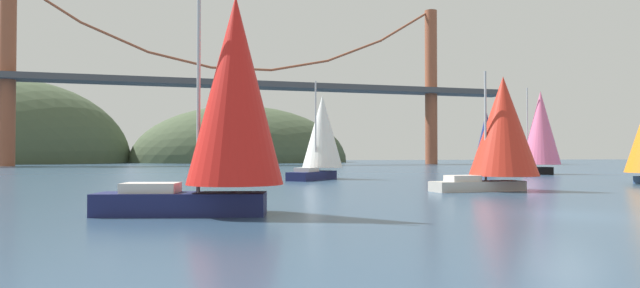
% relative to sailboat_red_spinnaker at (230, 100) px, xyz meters
% --- Properties ---
extents(ground_plane, '(360.00, 360.00, 0.00)m').
position_rel_sailboat_red_spinnaker_xyz_m(ground_plane, '(11.84, -3.32, -4.20)').
color(ground_plane, '#2D4760').
extents(headland_center, '(61.05, 44.00, 32.02)m').
position_rel_sailboat_red_spinnaker_xyz_m(headland_center, '(16.84, 131.68, -4.20)').
color(headland_center, '#425138').
rests_on(headland_center, ground_plane).
extents(headland_left, '(60.74, 44.00, 43.52)m').
position_rel_sailboat_red_spinnaker_xyz_m(headland_left, '(-43.16, 131.68, -4.20)').
color(headland_left, '#425138').
rests_on(headland_left, ground_plane).
extents(suspension_bridge, '(123.67, 6.00, 35.90)m').
position_rel_sailboat_red_spinnaker_xyz_m(suspension_bridge, '(11.84, 91.68, 13.18)').
color(suspension_bridge, brown).
rests_on(suspension_bridge, ground_plane).
extents(sailboat_red_spinnaker, '(7.21, 4.29, 8.86)m').
position_rel_sailboat_red_spinnaker_xyz_m(sailboat_red_spinnaker, '(0.00, 0.00, 0.00)').
color(sailboat_red_spinnaker, '#191E4C').
rests_on(sailboat_red_spinnaker, ground_plane).
extents(sailboat_navy_sail, '(5.41, 7.57, 9.42)m').
position_rel_sailboat_red_spinnaker_xyz_m(sailboat_navy_sail, '(44.60, 51.89, 0.37)').
color(sailboat_navy_sail, white).
rests_on(sailboat_navy_sail, ground_plane).
extents(sailboat_white_mainsail, '(6.68, 7.08, 8.70)m').
position_rel_sailboat_red_spinnaker_xyz_m(sailboat_white_mainsail, '(10.90, 26.43, -0.27)').
color(sailboat_white_mainsail, '#191E4C').
rests_on(sailboat_white_mainsail, ground_plane).
extents(sailboat_scarlet_sail, '(6.97, 4.33, 7.28)m').
position_rel_sailboat_red_spinnaker_xyz_m(sailboat_scarlet_sail, '(17.44, 8.74, -0.44)').
color(sailboat_scarlet_sail, '#B7B2A8').
rests_on(sailboat_scarlet_sail, ground_plane).
extents(sailboat_pink_spinnaker, '(7.86, 5.96, 9.71)m').
position_rel_sailboat_red_spinnaker_xyz_m(sailboat_pink_spinnaker, '(37.53, 30.92, 0.72)').
color(sailboat_pink_spinnaker, black).
rests_on(sailboat_pink_spinnaker, ground_plane).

